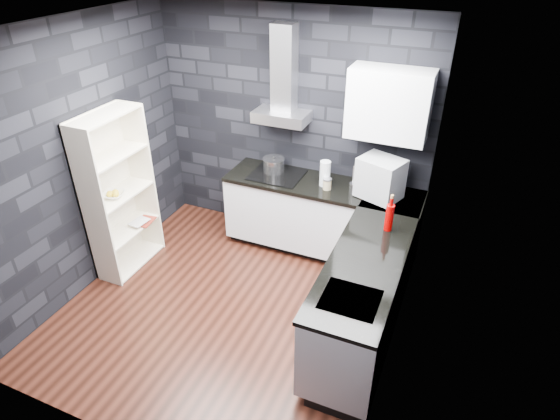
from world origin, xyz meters
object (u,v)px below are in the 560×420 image
Objects in this scene: glass_vase at (325,173)px; bookshelf at (119,195)px; appliance_garage at (380,178)px; pot at (274,165)px; storage_jar at (327,184)px; utensil_crock at (353,188)px; red_bottle at (389,218)px; fruit_bowl at (114,195)px.

bookshelf is (-1.95, -1.06, -0.14)m from glass_vase.
bookshelf reaches higher than appliance_garage.
pot is 0.86× the size of glass_vase.
glass_vase is 0.13m from storage_jar.
utensil_crock is at bearing -156.76° from appliance_garage.
red_bottle is (1.48, -0.69, 0.05)m from pot.
storage_jar is at bearing 15.03° from bookshelf.
bookshelf is (-2.78, -0.45, -0.13)m from red_bottle.
storage_jar is at bearing 145.44° from red_bottle.
storage_jar is (0.70, -0.15, -0.03)m from pot.
utensil_crock is at bearing 4.95° from storage_jar.
appliance_garage reaches higher than red_bottle.
red_bottle is 0.15× the size of bookshelf.
pot reaches higher than storage_jar.
pot is 1.12× the size of fruit_bowl.
utensil_crock is 0.07× the size of bookshelf.
storage_jar is 0.42× the size of red_bottle.
glass_vase is at bearing 17.39° from bookshelf.
fruit_bowl is (-2.55, -1.10, -0.19)m from appliance_garage.
pot reaches higher than fruit_bowl.
glass_vase is (0.65, -0.08, 0.06)m from pot.
bookshelf reaches higher than red_bottle.
storage_jar is 2.27m from fruit_bowl.
utensil_crock is at bearing 12.64° from bookshelf.
glass_vase is 2.56× the size of storage_jar.
storage_jar is at bearing -12.44° from pot.
red_bottle reaches higher than fruit_bowl.
fruit_bowl is (-2.29, -1.09, -0.02)m from utensil_crock.
glass_vase is 0.35m from utensil_crock.
pot is 2.06× the size of utensil_crock.
glass_vase is at bearing 143.69° from red_bottle.
fruit_bowl is (0.00, -0.08, 0.04)m from bookshelf.
utensil_crock is 0.28× the size of appliance_garage.
utensil_crock reaches higher than storage_jar.
appliance_garage is at bearing 4.05° from storage_jar.
glass_vase is 0.16× the size of bookshelf.
appliance_garage is 0.24× the size of bookshelf.
storage_jar is at bearing -175.05° from utensil_crock.
fruit_bowl is at bearing -136.48° from appliance_garage.
glass_vase is 2.26m from fruit_bowl.
storage_jar is at bearing -54.42° from glass_vase.
bookshelf is at bearing -138.71° from pot.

